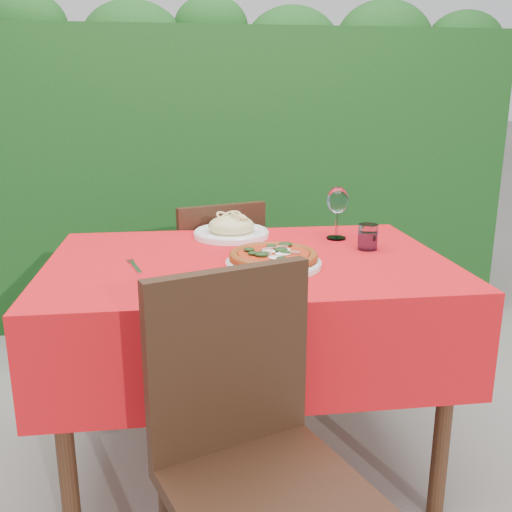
{
  "coord_description": "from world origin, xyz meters",
  "views": [
    {
      "loc": [
        -0.2,
        -1.75,
        1.24
      ],
      "look_at": [
        0.02,
        -0.05,
        0.77
      ],
      "focal_mm": 40.0,
      "sensor_mm": 36.0,
      "label": 1
    }
  ],
  "objects": [
    {
      "name": "chair_far",
      "position": [
        -0.07,
        0.6,
        0.48
      ],
      "size": [
        0.47,
        0.47,
        0.83
      ],
      "rotation": [
        0.0,
        0.0,
        3.46
      ],
      "color": "black",
      "rests_on": "ground"
    },
    {
      "name": "ground",
      "position": [
        0.0,
        0.0,
        0.0
      ],
      "size": [
        60.0,
        60.0,
        0.0
      ],
      "primitive_type": "plane",
      "color": "slate",
      "rests_on": "ground"
    },
    {
      "name": "chair_near",
      "position": [
        -0.07,
        -0.64,
        0.5
      ],
      "size": [
        0.51,
        0.51,
        0.88
      ],
      "rotation": [
        0.0,
        0.0,
        0.36
      ],
      "color": "black",
      "rests_on": "ground"
    },
    {
      "name": "water_glass",
      "position": [
        0.41,
        0.06,
        0.79
      ],
      "size": [
        0.07,
        0.07,
        0.09
      ],
      "color": "silver",
      "rests_on": "dining_table"
    },
    {
      "name": "dining_table",
      "position": [
        0.0,
        0.0,
        0.6
      ],
      "size": [
        1.26,
        0.86,
        0.75
      ],
      "color": "#422515",
      "rests_on": "ground"
    },
    {
      "name": "pasta_plate",
      "position": [
        -0.03,
        0.3,
        0.78
      ],
      "size": [
        0.28,
        0.28,
        0.08
      ],
      "rotation": [
        0.0,
        0.0,
        -0.14
      ],
      "color": "white",
      "rests_on": "dining_table"
    },
    {
      "name": "pizza_plate",
      "position": [
        0.07,
        -0.1,
        0.77
      ],
      "size": [
        0.33,
        0.33,
        0.05
      ],
      "rotation": [
        0.0,
        0.0,
        0.3
      ],
      "color": "silver",
      "rests_on": "dining_table"
    },
    {
      "name": "wine_glass",
      "position": [
        0.35,
        0.22,
        0.88
      ],
      "size": [
        0.08,
        0.08,
        0.19
      ],
      "color": "silver",
      "rests_on": "dining_table"
    },
    {
      "name": "fork",
      "position": [
        -0.35,
        -0.07,
        0.75
      ],
      "size": [
        0.07,
        0.18,
        0.0
      ],
      "primitive_type": "cube",
      "rotation": [
        0.0,
        0.0,
        0.27
      ],
      "color": "silver",
      "rests_on": "dining_table"
    },
    {
      "name": "hedge",
      "position": [
        0.0,
        1.55,
        0.92
      ],
      "size": [
        3.2,
        0.55,
        1.78
      ],
      "color": "black",
      "rests_on": "ground"
    }
  ]
}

